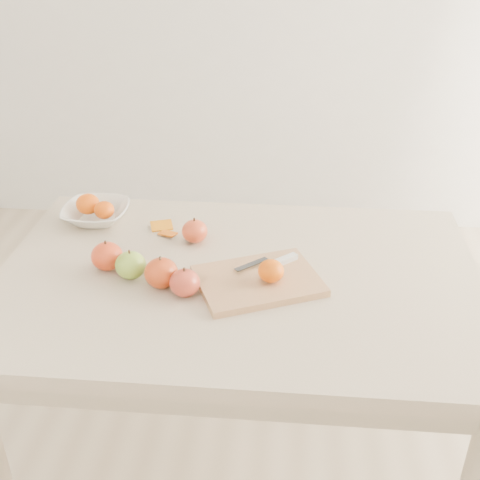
{
  "coord_description": "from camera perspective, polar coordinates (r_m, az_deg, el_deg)",
  "views": [
    {
      "loc": [
        0.12,
        -1.25,
        1.55
      ],
      "look_at": [
        0.0,
        0.05,
        0.82
      ],
      "focal_mm": 45.0,
      "sensor_mm": 36.0,
      "label": 1
    }
  ],
  "objects": [
    {
      "name": "ground",
      "position": [
        1.99,
        -0.14,
        -21.73
      ],
      "size": [
        3.5,
        3.5,
        0.0
      ],
      "primitive_type": "plane",
      "color": "#C6B293",
      "rests_on": "ground"
    },
    {
      "name": "table",
      "position": [
        1.54,
        -0.17,
        -6.38
      ],
      "size": [
        1.2,
        0.8,
        0.75
      ],
      "color": "beige",
      "rests_on": "ground"
    },
    {
      "name": "cutting_board",
      "position": [
        1.45,
        1.74,
        -3.89
      ],
      "size": [
        0.34,
        0.3,
        0.02
      ],
      "primitive_type": "cube",
      "rotation": [
        0.0,
        0.0,
        0.41
      ],
      "color": "tan",
      "rests_on": "table"
    },
    {
      "name": "board_tangerine",
      "position": [
        1.42,
        2.95,
        -2.94
      ],
      "size": [
        0.06,
        0.06,
        0.05
      ],
      "primitive_type": "ellipsoid",
      "color": "#E15807",
      "rests_on": "cutting_board"
    },
    {
      "name": "fruit_bowl",
      "position": [
        1.77,
        -13.47,
        2.47
      ],
      "size": [
        0.19,
        0.19,
        0.05
      ],
      "primitive_type": "imported",
      "color": "white",
      "rests_on": "table"
    },
    {
      "name": "bowl_tangerine_near",
      "position": [
        1.78,
        -14.24,
        3.34
      ],
      "size": [
        0.07,
        0.07,
        0.06
      ],
      "primitive_type": "ellipsoid",
      "color": "#DA6607",
      "rests_on": "fruit_bowl"
    },
    {
      "name": "bowl_tangerine_far",
      "position": [
        1.74,
        -12.75,
        2.8
      ],
      "size": [
        0.06,
        0.06,
        0.05
      ],
      "primitive_type": "ellipsoid",
      "color": "#D83F07",
      "rests_on": "fruit_bowl"
    },
    {
      "name": "orange_peel_a",
      "position": [
        1.71,
        -7.43,
        1.23
      ],
      "size": [
        0.07,
        0.06,
        0.01
      ],
      "primitive_type": "cube",
      "rotation": [
        0.21,
        0.0,
        0.32
      ],
      "color": "orange",
      "rests_on": "table"
    },
    {
      "name": "orange_peel_b",
      "position": [
        1.67,
        -6.86,
        0.54
      ],
      "size": [
        0.05,
        0.05,
        0.01
      ],
      "primitive_type": "cube",
      "rotation": [
        -0.14,
        0.0,
        -0.31
      ],
      "color": "#D9630F",
      "rests_on": "table"
    },
    {
      "name": "paring_knife",
      "position": [
        1.5,
        3.7,
        -1.98
      ],
      "size": [
        0.16,
        0.1,
        0.01
      ],
      "color": "silver",
      "rests_on": "cutting_board"
    },
    {
      "name": "apple_green",
      "position": [
        1.48,
        -10.33,
        -2.36
      ],
      "size": [
        0.08,
        0.08,
        0.07
      ],
      "primitive_type": "ellipsoid",
      "color": "#659D21",
      "rests_on": "table"
    },
    {
      "name": "apple_red_d",
      "position": [
        1.53,
        -12.5,
        -1.51
      ],
      "size": [
        0.08,
        0.08,
        0.07
      ],
      "primitive_type": "ellipsoid",
      "color": "#9F0413",
      "rests_on": "table"
    },
    {
      "name": "apple_red_e",
      "position": [
        1.4,
        -5.26,
        -4.06
      ],
      "size": [
        0.07,
        0.07,
        0.07
      ],
      "primitive_type": "ellipsoid",
      "color": "maroon",
      "rests_on": "table"
    },
    {
      "name": "apple_red_a",
      "position": [
        1.62,
        -4.32,
        0.84
      ],
      "size": [
        0.07,
        0.07,
        0.06
      ],
      "primitive_type": "ellipsoid",
      "color": "maroon",
      "rests_on": "table"
    },
    {
      "name": "apple_red_b",
      "position": [
        1.44,
        -7.48,
        -3.11
      ],
      "size": [
        0.08,
        0.08,
        0.07
      ],
      "primitive_type": "ellipsoid",
      "color": "maroon",
      "rests_on": "table"
    }
  ]
}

